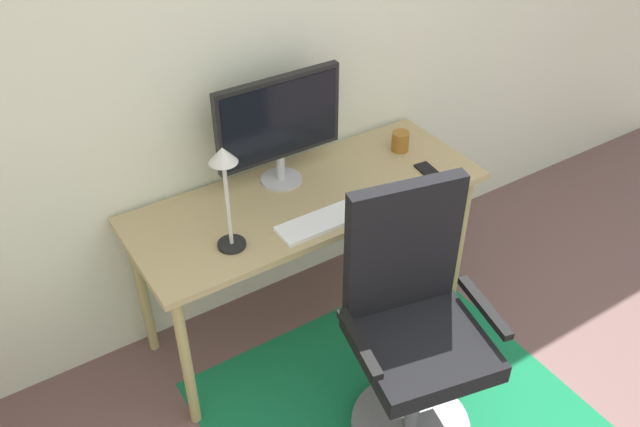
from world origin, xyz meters
name	(u,v)px	position (x,y,z in m)	size (l,w,h in m)	color
wall_back	(282,36)	(0.00, 2.20, 1.30)	(6.00, 0.10, 2.60)	beige
area_rug	(395,412)	(-0.10, 1.17, 0.00)	(1.45, 1.28, 0.01)	#136B3F
desk	(308,210)	(-0.11, 1.83, 0.67)	(1.54, 0.59, 0.75)	tan
monitor	(279,122)	(-0.15, 1.99, 1.04)	(0.57, 0.18, 0.49)	#B2B2B7
keyboard	(328,219)	(-0.14, 1.64, 0.75)	(0.43, 0.13, 0.02)	white
computer_mouse	(394,190)	(0.21, 1.65, 0.76)	(0.06, 0.10, 0.03)	white
coffee_cup	(400,141)	(0.44, 1.91, 0.79)	(0.08, 0.08, 0.09)	#935C1F
cell_phone	(429,171)	(0.44, 1.69, 0.75)	(0.07, 0.14, 0.01)	black
desk_lamp	(225,179)	(-0.53, 1.70, 1.06)	(0.11, 0.11, 0.44)	black
office_chair	(412,339)	(-0.08, 1.13, 0.48)	(0.60, 0.55, 1.11)	slate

